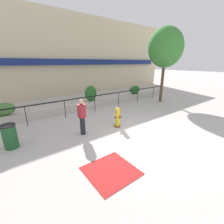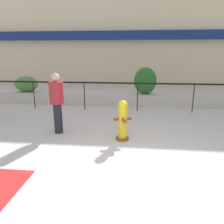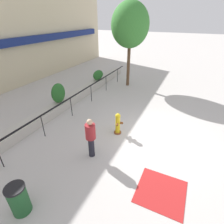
{
  "view_description": "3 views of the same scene",
  "coord_description": "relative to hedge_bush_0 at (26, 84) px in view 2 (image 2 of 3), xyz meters",
  "views": [
    {
      "loc": [
        -5.17,
        -3.9,
        3.32
      ],
      "look_at": [
        -0.58,
        2.15,
        0.8
      ],
      "focal_mm": 24.0,
      "sensor_mm": 36.0,
      "label": 1
    },
    {
      "loc": [
        -0.1,
        -3.65,
        2.28
      ],
      "look_at": [
        -0.71,
        2.02,
        0.72
      ],
      "focal_mm": 35.0,
      "sensor_mm": 36.0,
      "label": 2
    },
    {
      "loc": [
        -6.86,
        -0.87,
        5.05
      ],
      "look_at": [
        0.19,
        2.47,
        0.72
      ],
      "focal_mm": 28.0,
      "sensor_mm": 36.0,
      "label": 3
    }
  ],
  "objects": [
    {
      "name": "fire_hydrant",
      "position": [
        4.74,
        -4.12,
        -0.31
      ],
      "size": [
        0.48,
        0.47,
        1.08
      ],
      "color": "brown",
      "rests_on": "ground"
    },
    {
      "name": "planter_wall_low",
      "position": [
        5.15,
        0.0,
        -0.61
      ],
      "size": [
        18.0,
        0.7,
        0.5
      ],
      "primitive_type": "cube",
      "color": "#B7B2A8",
      "rests_on": "ground"
    },
    {
      "name": "hedge_bush_1",
      "position": [
        5.48,
        0.0,
        0.22
      ],
      "size": [
        0.98,
        0.58,
        1.17
      ],
      "primitive_type": "ellipsoid",
      "color": "#235B23",
      "rests_on": "planter_wall_low"
    },
    {
      "name": "hedge_bush_0",
      "position": [
        0.0,
        0.0,
        0.0
      ],
      "size": [
        1.1,
        0.6,
        0.72
      ],
      "primitive_type": "ellipsoid",
      "color": "#427538",
      "rests_on": "planter_wall_low"
    },
    {
      "name": "fence_railing_segment",
      "position": [
        5.15,
        -1.1,
        0.16
      ],
      "size": [
        15.0,
        0.05,
        1.15
      ],
      "color": "black",
      "rests_on": "ground"
    },
    {
      "name": "ground_plane",
      "position": [
        5.15,
        -6.0,
        -0.86
      ],
      "size": [
        120.0,
        120.0,
        0.0
      ],
      "primitive_type": "plane",
      "color": "#BCB7B2"
    },
    {
      "name": "pedestrian",
      "position": [
        2.85,
        -3.8,
        0.13
      ],
      "size": [
        0.56,
        0.56,
        1.73
      ],
      "color": "black",
      "rests_on": "ground"
    },
    {
      "name": "building_facade",
      "position": [
        5.15,
        5.98,
        3.13
      ],
      "size": [
        30.0,
        1.36,
        8.0
      ],
      "color": "beige",
      "rests_on": "ground"
    }
  ]
}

